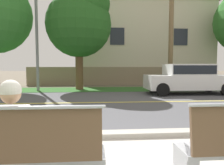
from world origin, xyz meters
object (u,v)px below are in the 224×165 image
(bench_left, at_px, (21,156))
(car_white_near, at_px, (188,77))
(streetlamp, at_px, (37,17))
(seated_person_white, at_px, (15,131))
(shade_tree_left, at_px, (81,19))

(bench_left, bearing_deg, car_white_near, 56.45)
(car_white_near, bearing_deg, streetlamp, 163.94)
(bench_left, xyz_separation_m, seated_person_white, (-0.12, 0.17, 0.22))
(seated_person_white, height_order, streetlamp, streetlamp)
(shade_tree_left, bearing_deg, bench_left, -89.73)
(bench_left, distance_m, shade_tree_left, 11.66)
(seated_person_white, bearing_deg, streetlamp, 102.98)
(car_white_near, relative_size, streetlamp, 0.57)
(bench_left, xyz_separation_m, shade_tree_left, (-0.05, 11.02, 3.82))
(bench_left, distance_m, seated_person_white, 0.30)
(car_white_near, xyz_separation_m, shade_tree_left, (-5.63, 2.61, 3.42))
(bench_left, xyz_separation_m, streetlamp, (-2.56, 10.75, 3.84))
(seated_person_white, bearing_deg, bench_left, -55.62)
(seated_person_white, xyz_separation_m, shade_tree_left, (0.06, 10.85, 3.60))
(car_white_near, xyz_separation_m, streetlamp, (-8.13, 2.34, 3.44))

